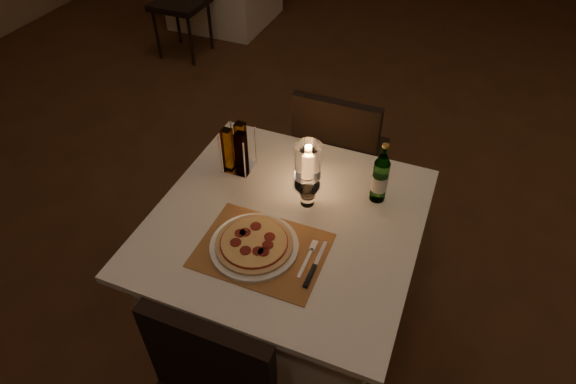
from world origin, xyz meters
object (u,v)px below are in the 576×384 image
at_px(hurricane_candle, 308,163).
at_px(tumbler, 308,196).
at_px(pizza, 254,243).
at_px(main_table, 286,277).
at_px(chair_far, 338,151).
at_px(plate, 254,246).
at_px(water_bottle, 380,178).

bearing_deg(hurricane_candle, tumbler, -69.34).
bearing_deg(tumbler, pizza, -108.50).
height_order(main_table, hurricane_candle, hurricane_candle).
xyz_separation_m(main_table, chair_far, (-0.00, 0.71, 0.18)).
xyz_separation_m(main_table, hurricane_candle, (0.01, 0.21, 0.49)).
height_order(main_table, chair_far, chair_far).
distance_m(main_table, hurricane_candle, 0.53).
relative_size(chair_far, plate, 2.81).
xyz_separation_m(main_table, water_bottle, (0.29, 0.24, 0.47)).
height_order(pizza, hurricane_candle, hurricane_candle).
distance_m(chair_far, water_bottle, 0.63).
xyz_separation_m(plate, hurricane_candle, (0.06, 0.39, 0.11)).
bearing_deg(water_bottle, tumbler, -152.40).
height_order(tumbler, water_bottle, water_bottle).
height_order(main_table, pizza, pizza).
bearing_deg(chair_far, plate, -93.20).
relative_size(chair_far, hurricane_candle, 4.34).
height_order(pizza, tumbler, tumbler).
relative_size(chair_far, water_bottle, 3.37).
xyz_separation_m(main_table, tumbler, (0.05, 0.11, 0.40)).
bearing_deg(main_table, pizza, -105.54).
bearing_deg(water_bottle, pizza, -129.44).
xyz_separation_m(pizza, water_bottle, (0.34, 0.42, 0.08)).
relative_size(main_table, hurricane_candle, 4.83).
relative_size(main_table, tumbler, 13.79).
height_order(main_table, plate, plate).
bearing_deg(pizza, chair_far, 86.80).
bearing_deg(pizza, tumbler, 71.50).
bearing_deg(pizza, hurricane_candle, 81.10).
relative_size(chair_far, pizza, 3.21).
distance_m(chair_far, tumbler, 0.65).
distance_m(plate, hurricane_candle, 0.41).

